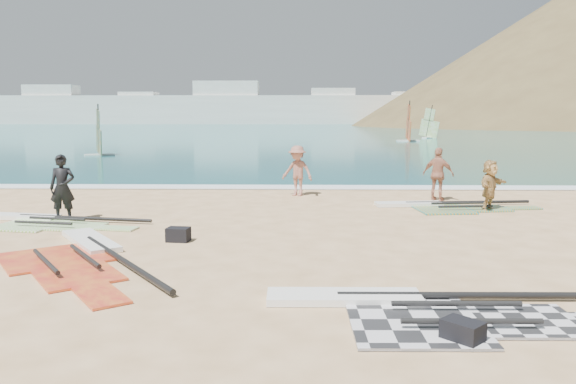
{
  "coord_description": "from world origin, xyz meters",
  "views": [
    {
      "loc": [
        0.84,
        -10.48,
        3.03
      ],
      "look_at": [
        0.53,
        4.0,
        1.0
      ],
      "focal_mm": 35.0,
      "sensor_mm": 36.0,
      "label": 1
    }
  ],
  "objects_px": {
    "rig_orange": "(444,206)",
    "person_wetsuit": "(62,188)",
    "beachgoer_right": "(490,185)",
    "rig_red": "(83,255)",
    "gear_bag_far": "(463,332)",
    "rig_green": "(45,221)",
    "beachgoer_mid": "(297,171)",
    "beachgoer_back": "(438,174)",
    "gear_bag_near": "(178,234)",
    "rig_grey": "(424,309)"
  },
  "relations": [
    {
      "from": "rig_orange",
      "to": "person_wetsuit",
      "type": "xyz_separation_m",
      "value": [
        -11.38,
        -2.48,
        0.9
      ]
    },
    {
      "from": "beachgoer_right",
      "to": "rig_orange",
      "type": "bearing_deg",
      "value": 109.01
    },
    {
      "from": "rig_red",
      "to": "gear_bag_far",
      "type": "distance_m",
      "value": 8.04
    },
    {
      "from": "rig_green",
      "to": "beachgoer_mid",
      "type": "xyz_separation_m",
      "value": [
        7.01,
        5.42,
        0.88
      ]
    },
    {
      "from": "person_wetsuit",
      "to": "beachgoer_back",
      "type": "distance_m",
      "value": 12.21
    },
    {
      "from": "rig_orange",
      "to": "gear_bag_near",
      "type": "bearing_deg",
      "value": -152.84
    },
    {
      "from": "rig_grey",
      "to": "beachgoer_back",
      "type": "relative_size",
      "value": 3.19
    },
    {
      "from": "person_wetsuit",
      "to": "beachgoer_right",
      "type": "height_order",
      "value": "person_wetsuit"
    },
    {
      "from": "rig_green",
      "to": "person_wetsuit",
      "type": "bearing_deg",
      "value": 51.79
    },
    {
      "from": "gear_bag_near",
      "to": "beachgoer_back",
      "type": "relative_size",
      "value": 0.28
    },
    {
      "from": "person_wetsuit",
      "to": "beachgoer_mid",
      "type": "relative_size",
      "value": 1.02
    },
    {
      "from": "beachgoer_right",
      "to": "person_wetsuit",
      "type": "bearing_deg",
      "value": 141.27
    },
    {
      "from": "beachgoer_mid",
      "to": "beachgoer_right",
      "type": "bearing_deg",
      "value": -1.9
    },
    {
      "from": "rig_orange",
      "to": "beachgoer_right",
      "type": "height_order",
      "value": "beachgoer_right"
    },
    {
      "from": "rig_grey",
      "to": "rig_green",
      "type": "xyz_separation_m",
      "value": [
        -9.02,
        6.85,
        -0.0
      ]
    },
    {
      "from": "rig_orange",
      "to": "person_wetsuit",
      "type": "height_order",
      "value": "person_wetsuit"
    },
    {
      "from": "gear_bag_near",
      "to": "beachgoer_back",
      "type": "xyz_separation_m",
      "value": [
        7.73,
        6.49,
        0.76
      ]
    },
    {
      "from": "rig_orange",
      "to": "beachgoer_mid",
      "type": "distance_m",
      "value": 5.5
    },
    {
      "from": "gear_bag_near",
      "to": "beachgoer_back",
      "type": "distance_m",
      "value": 10.12
    },
    {
      "from": "gear_bag_near",
      "to": "beachgoer_mid",
      "type": "relative_size",
      "value": 0.28
    },
    {
      "from": "rig_red",
      "to": "person_wetsuit",
      "type": "bearing_deg",
      "value": 171.32
    },
    {
      "from": "rig_grey",
      "to": "person_wetsuit",
      "type": "distance_m",
      "value": 11.27
    },
    {
      "from": "rig_grey",
      "to": "rig_orange",
      "type": "relative_size",
      "value": 1.13
    },
    {
      "from": "gear_bag_near",
      "to": "beachgoer_right",
      "type": "height_order",
      "value": "beachgoer_right"
    },
    {
      "from": "rig_red",
      "to": "gear_bag_near",
      "type": "height_order",
      "value": "gear_bag_near"
    },
    {
      "from": "rig_grey",
      "to": "beachgoer_mid",
      "type": "xyz_separation_m",
      "value": [
        -2.01,
        12.27,
        0.88
      ]
    },
    {
      "from": "gear_bag_near",
      "to": "beachgoer_back",
      "type": "height_order",
      "value": "beachgoer_back"
    },
    {
      "from": "rig_orange",
      "to": "person_wetsuit",
      "type": "bearing_deg",
      "value": -173.85
    },
    {
      "from": "rig_orange",
      "to": "gear_bag_near",
      "type": "distance_m",
      "value": 9.05
    },
    {
      "from": "rig_grey",
      "to": "rig_red",
      "type": "bearing_deg",
      "value": 153.4
    },
    {
      "from": "gear_bag_near",
      "to": "person_wetsuit",
      "type": "relative_size",
      "value": 0.28
    },
    {
      "from": "beachgoer_back",
      "to": "beachgoer_right",
      "type": "bearing_deg",
      "value": 149.8
    },
    {
      "from": "rig_orange",
      "to": "rig_grey",
      "type": "bearing_deg",
      "value": -111.99
    },
    {
      "from": "rig_red",
      "to": "beachgoer_back",
      "type": "distance_m",
      "value": 12.43
    },
    {
      "from": "rig_red",
      "to": "beachgoer_right",
      "type": "height_order",
      "value": "beachgoer_right"
    },
    {
      "from": "rig_red",
      "to": "beachgoer_back",
      "type": "height_order",
      "value": "beachgoer_back"
    },
    {
      "from": "person_wetsuit",
      "to": "beachgoer_mid",
      "type": "bearing_deg",
      "value": 30.42
    },
    {
      "from": "rig_orange",
      "to": "gear_bag_far",
      "type": "bearing_deg",
      "value": -109.07
    },
    {
      "from": "gear_bag_far",
      "to": "beachgoer_right",
      "type": "bearing_deg",
      "value": 69.97
    },
    {
      "from": "gear_bag_far",
      "to": "beachgoer_mid",
      "type": "bearing_deg",
      "value": 99.59
    },
    {
      "from": "beachgoer_back",
      "to": "gear_bag_near",
      "type": "bearing_deg",
      "value": 71.77
    },
    {
      "from": "person_wetsuit",
      "to": "rig_orange",
      "type": "bearing_deg",
      "value": 5.22
    },
    {
      "from": "rig_grey",
      "to": "rig_orange",
      "type": "xyz_separation_m",
      "value": [
        2.75,
        9.68,
        -0.0
      ]
    },
    {
      "from": "rig_red",
      "to": "gear_bag_far",
      "type": "xyz_separation_m",
      "value": [
        6.78,
        -4.31,
        0.1
      ]
    },
    {
      "from": "rig_orange",
      "to": "beachgoer_mid",
      "type": "bearing_deg",
      "value": 145.28
    },
    {
      "from": "rig_grey",
      "to": "gear_bag_near",
      "type": "bearing_deg",
      "value": 134.79
    },
    {
      "from": "rig_grey",
      "to": "beachgoer_mid",
      "type": "relative_size",
      "value": 3.19
    },
    {
      "from": "rig_orange",
      "to": "beachgoer_mid",
      "type": "xyz_separation_m",
      "value": [
        -4.76,
        2.59,
        0.88
      ]
    },
    {
      "from": "rig_grey",
      "to": "beachgoer_mid",
      "type": "height_order",
      "value": "beachgoer_mid"
    },
    {
      "from": "rig_orange",
      "to": "beachgoer_mid",
      "type": "relative_size",
      "value": 2.81
    }
  ]
}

